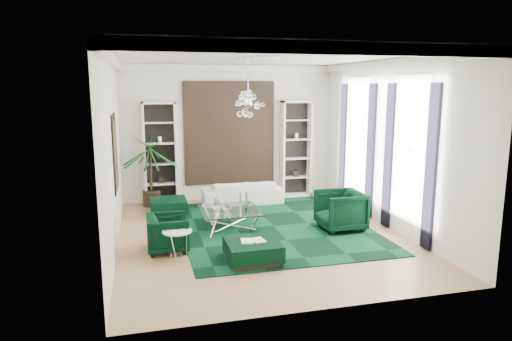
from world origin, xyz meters
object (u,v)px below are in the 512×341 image
object	(u,v)px
sofa	(242,192)
side_table	(178,245)
armchair_left	(168,233)
coffee_table	(230,219)
armchair_right	(340,210)
ottoman_side	(169,207)
ottoman_front	(253,251)
palm	(150,159)

from	to	relation	value
sofa	side_table	xyz separation A→B (m)	(-2.07, -3.69, -0.05)
sofa	armchair_left	size ratio (longest dim) A/B	2.72
sofa	coffee_table	xyz separation A→B (m)	(-0.77, -2.17, -0.09)
sofa	side_table	bearing A→B (deg)	60.74
armchair_right	ottoman_side	xyz separation A→B (m)	(-3.70, 2.20, -0.25)
sofa	ottoman_front	distance (m)	4.26
ottoman_front	coffee_table	bearing A→B (deg)	90.92
sofa	side_table	distance (m)	4.23
armchair_left	side_table	xyz separation A→B (m)	(0.15, -0.44, -0.10)
coffee_table	ottoman_front	size ratio (longest dim) A/B	1.37
coffee_table	ottoman_side	size ratio (longest dim) A/B	1.50
ottoman_front	side_table	world-z (taller)	side_table
coffee_table	palm	world-z (taller)	palm
ottoman_side	side_table	bearing A→B (deg)	-90.46
armchair_right	ottoman_side	world-z (taller)	armchair_right
palm	coffee_table	bearing A→B (deg)	-56.94
coffee_table	ottoman_front	xyz separation A→B (m)	(0.03, -2.02, -0.03)
ottoman_side	ottoman_front	bearing A→B (deg)	-69.90
armchair_left	ottoman_side	size ratio (longest dim) A/B	0.91
side_table	palm	world-z (taller)	palm
sofa	side_table	world-z (taller)	sofa
armchair_right	ottoman_side	size ratio (longest dim) A/B	1.10
coffee_table	palm	xyz separation A→B (m)	(-1.67, 2.56, 1.05)
palm	armchair_right	bearing A→B (deg)	-38.03
palm	ottoman_front	bearing A→B (deg)	-69.65
ottoman_side	ottoman_front	world-z (taller)	ottoman_side
sofa	coffee_table	size ratio (longest dim) A/B	1.64
side_table	armchair_left	bearing A→B (deg)	108.47
armchair_left	sofa	bearing A→B (deg)	-34.27
sofa	coffee_table	world-z (taller)	sofa
ottoman_side	side_table	size ratio (longest dim) A/B	1.61
armchair_left	armchair_right	xyz separation A→B (m)	(3.87, 0.45, 0.08)
sofa	coffee_table	bearing A→B (deg)	70.58
armchair_left	armchair_right	distance (m)	3.90
armchair_right	side_table	size ratio (longest dim) A/B	1.78
armchair_right	palm	bearing A→B (deg)	-128.03
palm	side_table	bearing A→B (deg)	-84.92
sofa	ottoman_side	size ratio (longest dim) A/B	2.47
coffee_table	ottoman_front	bearing A→B (deg)	-89.08
ottoman_side	ottoman_front	size ratio (longest dim) A/B	0.91
armchair_left	ottoman_front	bearing A→B (deg)	-122.33
armchair_right	side_table	distance (m)	3.83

